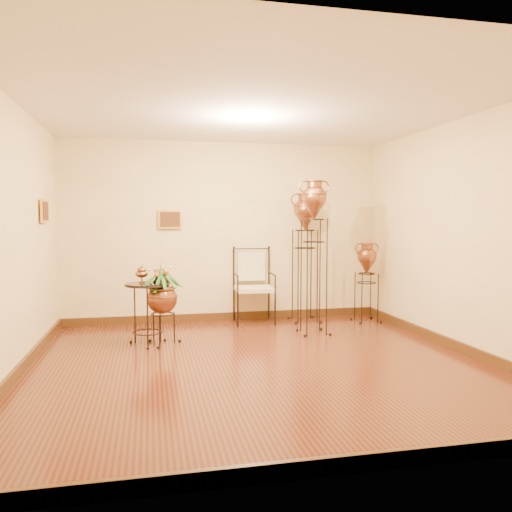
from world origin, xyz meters
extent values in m
plane|color=#5C2C15|center=(0.00, 0.00, 0.00)|extent=(5.00, 5.00, 0.00)
cube|color=#492B11|center=(0.00, 2.48, 0.06)|extent=(5.00, 0.04, 0.12)
cube|color=#492B11|center=(0.00, -2.48, 0.06)|extent=(5.00, 0.04, 0.12)
cube|color=#492B11|center=(-2.48, 0.00, 0.06)|extent=(0.04, 5.00, 0.12)
cube|color=#492B11|center=(2.48, 0.00, 0.06)|extent=(0.04, 5.00, 0.12)
cube|color=gold|center=(-0.85, 2.46, 1.60)|extent=(0.36, 0.03, 0.29)
cube|color=gold|center=(-2.46, 1.45, 1.70)|extent=(0.03, 0.36, 0.29)
cube|color=beige|center=(0.40, 2.15, 0.53)|extent=(0.59, 0.55, 0.07)
cube|color=beige|center=(0.40, 2.15, 0.86)|extent=(0.43, 0.06, 0.46)
cylinder|color=black|center=(-1.20, 1.11, 0.78)|extent=(0.54, 0.54, 0.02)
camera|label=1|loc=(-1.16, -5.30, 1.57)|focal=35.00mm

